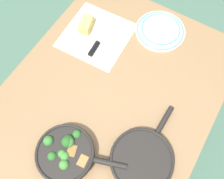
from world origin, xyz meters
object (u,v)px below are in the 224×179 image
skillet_eggs (142,159)px  grater_knife (98,43)px  dinner_plate_stack (160,30)px  skillet_broccoli (66,153)px  cheese_block (86,25)px

skillet_eggs → grater_knife: size_ratio=1.70×
skillet_eggs → dinner_plate_stack: skillet_eggs is taller
skillet_broccoli → skillet_eggs: size_ratio=0.92×
skillet_broccoli → cheese_block: 0.64m
skillet_broccoli → grater_knife: (-0.52, -0.18, -0.02)m
skillet_broccoli → grater_knife: skillet_broccoli is taller
cheese_block → skillet_broccoli: bearing=26.4°
skillet_broccoli → skillet_eggs: skillet_broccoli is taller
grater_knife → dinner_plate_stack: size_ratio=0.91×
cheese_block → grater_knife: bearing=61.8°
grater_knife → cheese_block: bearing=57.7°
skillet_eggs → dinner_plate_stack: 0.65m
cheese_block → skillet_eggs: bearing=51.8°
skillet_broccoli → dinner_plate_stack: skillet_broccoli is taller
cheese_block → dinner_plate_stack: (-0.17, 0.34, -0.01)m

